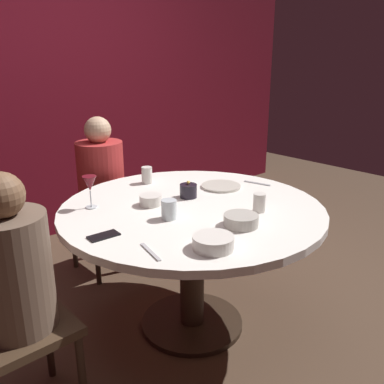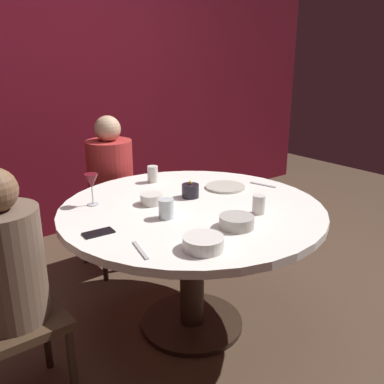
{
  "view_description": "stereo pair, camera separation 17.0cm",
  "coord_description": "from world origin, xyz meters",
  "px_view_note": "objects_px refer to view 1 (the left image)",
  "views": [
    {
      "loc": [
        -1.44,
        -1.58,
        1.55
      ],
      "look_at": [
        0.0,
        0.0,
        0.84
      ],
      "focal_mm": 39.24,
      "sensor_mm": 36.0,
      "label": 1
    },
    {
      "loc": [
        -1.31,
        -1.69,
        1.55
      ],
      "look_at": [
        0.0,
        0.0,
        0.84
      ],
      "focal_mm": 39.24,
      "sensor_mm": 36.0,
      "label": 2
    }
  ],
  "objects_px": {
    "dinner_plate": "(221,186)",
    "bowl_salad_center": "(151,200)",
    "seated_diner_back": "(101,178)",
    "cell_phone": "(104,236)",
    "bowl_small_white": "(213,242)",
    "dining_table": "(192,230)",
    "cup_by_left_diner": "(169,209)",
    "seated_diner_left": "(13,276)",
    "cup_by_right_diner": "(147,175)",
    "cup_near_candle": "(259,203)",
    "wine_glass": "(90,185)",
    "bowl_serving_large": "(241,220)",
    "candle_holder": "(188,191)"
  },
  "relations": [
    {
      "from": "dinner_plate",
      "to": "bowl_salad_center",
      "type": "xyz_separation_m",
      "value": [
        -0.51,
        0.04,
        0.02
      ]
    },
    {
      "from": "seated_diner_back",
      "to": "cell_phone",
      "type": "bearing_deg",
      "value": -30.03
    },
    {
      "from": "seated_diner_back",
      "to": "bowl_salad_center",
      "type": "height_order",
      "value": "seated_diner_back"
    },
    {
      "from": "dinner_plate",
      "to": "bowl_small_white",
      "type": "bearing_deg",
      "value": -138.39
    },
    {
      "from": "dining_table",
      "to": "cup_by_left_diner",
      "type": "xyz_separation_m",
      "value": [
        -0.21,
        -0.06,
        0.19
      ]
    },
    {
      "from": "seated_diner_left",
      "to": "bowl_salad_center",
      "type": "xyz_separation_m",
      "value": [
        0.82,
        0.16,
        0.08
      ]
    },
    {
      "from": "cup_by_right_diner",
      "to": "cup_near_candle",
      "type": "bearing_deg",
      "value": -80.72
    },
    {
      "from": "dining_table",
      "to": "seated_diner_left",
      "type": "xyz_separation_m",
      "value": [
        -0.97,
        0.0,
        0.09
      ]
    },
    {
      "from": "cell_phone",
      "to": "wine_glass",
      "type": "bearing_deg",
      "value": -17.88
    },
    {
      "from": "wine_glass",
      "to": "bowl_small_white",
      "type": "distance_m",
      "value": 0.81
    },
    {
      "from": "seated_diner_left",
      "to": "dining_table",
      "type": "bearing_deg",
      "value": 0.0
    },
    {
      "from": "bowl_serving_large",
      "to": "cup_by_left_diner",
      "type": "xyz_separation_m",
      "value": [
        -0.2,
        0.3,
        0.02
      ]
    },
    {
      "from": "dining_table",
      "to": "seated_diner_back",
      "type": "xyz_separation_m",
      "value": [
        0.0,
        0.95,
        0.09
      ]
    },
    {
      "from": "bowl_salad_center",
      "to": "dinner_plate",
      "type": "bearing_deg",
      "value": -4.37
    },
    {
      "from": "dining_table",
      "to": "cell_phone",
      "type": "distance_m",
      "value": 0.58
    },
    {
      "from": "seated_diner_left",
      "to": "cup_near_candle",
      "type": "bearing_deg",
      "value": -14.13
    },
    {
      "from": "candle_holder",
      "to": "cell_phone",
      "type": "height_order",
      "value": "candle_holder"
    },
    {
      "from": "seated_diner_back",
      "to": "cup_by_right_diner",
      "type": "relative_size",
      "value": 10.82
    },
    {
      "from": "dining_table",
      "to": "cell_phone",
      "type": "height_order",
      "value": "cell_phone"
    },
    {
      "from": "bowl_salad_center",
      "to": "wine_glass",
      "type": "bearing_deg",
      "value": 145.03
    },
    {
      "from": "cup_near_candle",
      "to": "cup_by_right_diner",
      "type": "relative_size",
      "value": 0.93
    },
    {
      "from": "bowl_small_white",
      "to": "cell_phone",
      "type": "bearing_deg",
      "value": 123.63
    },
    {
      "from": "bowl_serving_large",
      "to": "bowl_small_white",
      "type": "xyz_separation_m",
      "value": [
        -0.27,
        -0.08,
        0.0
      ]
    },
    {
      "from": "dinner_plate",
      "to": "cup_by_left_diner",
      "type": "distance_m",
      "value": 0.6
    },
    {
      "from": "wine_glass",
      "to": "dinner_plate",
      "type": "bearing_deg",
      "value": -15.97
    },
    {
      "from": "candle_holder",
      "to": "cup_by_left_diner",
      "type": "bearing_deg",
      "value": -148.4
    },
    {
      "from": "wine_glass",
      "to": "bowl_salad_center",
      "type": "xyz_separation_m",
      "value": [
        0.26,
        -0.18,
        -0.1
      ]
    },
    {
      "from": "wine_glass",
      "to": "dinner_plate",
      "type": "height_order",
      "value": "wine_glass"
    },
    {
      "from": "wine_glass",
      "to": "cell_phone",
      "type": "height_order",
      "value": "wine_glass"
    },
    {
      "from": "dining_table",
      "to": "candle_holder",
      "type": "height_order",
      "value": "candle_holder"
    },
    {
      "from": "bowl_small_white",
      "to": "dinner_plate",
      "type": "bearing_deg",
      "value": 41.61
    },
    {
      "from": "cup_by_left_diner",
      "to": "seated_diner_back",
      "type": "bearing_deg",
      "value": 78.38
    },
    {
      "from": "bowl_salad_center",
      "to": "bowl_small_white",
      "type": "xyz_separation_m",
      "value": [
        -0.13,
        -0.61,
        0.0
      ]
    },
    {
      "from": "dinner_plate",
      "to": "bowl_serving_large",
      "type": "height_order",
      "value": "bowl_serving_large"
    },
    {
      "from": "dining_table",
      "to": "cell_phone",
      "type": "bearing_deg",
      "value": -177.47
    },
    {
      "from": "wine_glass",
      "to": "dinner_plate",
      "type": "xyz_separation_m",
      "value": [
        0.77,
        -0.22,
        -0.12
      ]
    },
    {
      "from": "candle_holder",
      "to": "cup_near_candle",
      "type": "bearing_deg",
      "value": -73.59
    },
    {
      "from": "seated_diner_back",
      "to": "candle_holder",
      "type": "relative_size",
      "value": 11.49
    },
    {
      "from": "dinner_plate",
      "to": "cell_phone",
      "type": "relative_size",
      "value": 1.74
    },
    {
      "from": "bowl_serving_large",
      "to": "cup_near_candle",
      "type": "height_order",
      "value": "cup_near_candle"
    },
    {
      "from": "candle_holder",
      "to": "cup_by_right_diner",
      "type": "distance_m",
      "value": 0.39
    },
    {
      "from": "seated_diner_back",
      "to": "cell_phone",
      "type": "relative_size",
      "value": 8.14
    },
    {
      "from": "bowl_serving_large",
      "to": "cup_by_right_diner",
      "type": "bearing_deg",
      "value": 84.28
    },
    {
      "from": "cup_near_candle",
      "to": "wine_glass",
      "type": "bearing_deg",
      "value": 134.03
    },
    {
      "from": "cup_near_candle",
      "to": "cup_by_left_diner",
      "type": "distance_m",
      "value": 0.48
    },
    {
      "from": "candle_holder",
      "to": "cup_by_left_diner",
      "type": "xyz_separation_m",
      "value": [
        -0.29,
        -0.18,
        0.01
      ]
    },
    {
      "from": "cell_phone",
      "to": "bowl_small_white",
      "type": "bearing_deg",
      "value": -142.3
    },
    {
      "from": "wine_glass",
      "to": "bowl_serving_large",
      "type": "xyz_separation_m",
      "value": [
        0.4,
        -0.71,
        -0.1
      ]
    },
    {
      "from": "cup_near_candle",
      "to": "bowl_salad_center",
      "type": "bearing_deg",
      "value": 128.09
    },
    {
      "from": "seated_diner_left",
      "to": "candle_holder",
      "type": "height_order",
      "value": "seated_diner_left"
    }
  ]
}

